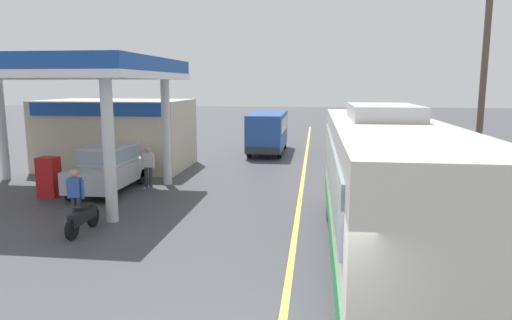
% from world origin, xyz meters
% --- Properties ---
extents(ground, '(120.00, 120.00, 0.00)m').
position_xyz_m(ground, '(0.00, 20.00, 0.00)').
color(ground, '#424247').
extents(lane_divider_stripe, '(0.16, 50.00, 0.01)m').
position_xyz_m(lane_divider_stripe, '(0.00, 15.00, 0.00)').
color(lane_divider_stripe, '#D8CC4C').
rests_on(lane_divider_stripe, ground).
extents(coach_bus_main, '(2.60, 11.04, 3.69)m').
position_xyz_m(coach_bus_main, '(2.16, 5.21, 1.72)').
color(coach_bus_main, silver).
rests_on(coach_bus_main, ground).
extents(gas_station_roadside, '(9.10, 11.95, 5.10)m').
position_xyz_m(gas_station_roadside, '(-9.35, 14.42, 2.63)').
color(gas_station_roadside, '#194799').
rests_on(gas_station_roadside, ground).
extents(car_at_pump, '(1.70, 4.20, 1.82)m').
position_xyz_m(car_at_pump, '(-7.52, 11.38, 1.01)').
color(car_at_pump, '#B2B2B7').
rests_on(car_at_pump, ground).
extents(minibus_opposing_lane, '(2.04, 6.13, 2.44)m').
position_xyz_m(minibus_opposing_lane, '(-2.37, 22.41, 1.47)').
color(minibus_opposing_lane, '#264C9E').
rests_on(minibus_opposing_lane, ground).
extents(motorcycle_parked_forecourt, '(0.55, 1.80, 0.92)m').
position_xyz_m(motorcycle_parked_forecourt, '(-5.99, 6.37, 0.44)').
color(motorcycle_parked_forecourt, black).
rests_on(motorcycle_parked_forecourt, ground).
extents(pedestrian_near_pump, '(0.55, 0.22, 1.66)m').
position_xyz_m(pedestrian_near_pump, '(-6.61, 7.17, 0.93)').
color(pedestrian_near_pump, '#33333F').
rests_on(pedestrian_near_pump, ground).
extents(pedestrian_by_shop, '(0.55, 0.22, 1.66)m').
position_xyz_m(pedestrian_by_shop, '(-6.27, 12.34, 0.93)').
color(pedestrian_by_shop, '#33333F').
rests_on(pedestrian_by_shop, ground).
extents(utility_pole_roadside, '(1.80, 0.24, 7.88)m').
position_xyz_m(utility_pole_roadside, '(6.66, 12.77, 4.12)').
color(utility_pole_roadside, brown).
rests_on(utility_pole_roadside, ground).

